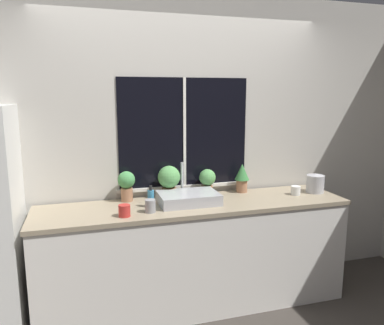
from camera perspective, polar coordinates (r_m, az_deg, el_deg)
The scene contains 14 objects.
ground_plane at distance 3.30m, azimuth 2.10°, elevation -23.20°, with size 14.00×14.00×0.00m, color #38332D.
wall_back at distance 3.42m, azimuth -1.31°, elevation 2.42°, with size 8.00×0.09×2.70m.
wall_right at distance 5.25m, azimuth 21.74°, elevation 4.47°, with size 0.06×7.00×2.70m.
counter at distance 3.33m, azimuth 0.46°, elevation -13.82°, with size 2.63×0.62×0.92m.
sink at distance 3.16m, azimuth -0.58°, elevation -5.40°, with size 0.50×0.39×0.31m.
potted_plant_far_left at distance 3.24m, azimuth -9.95°, elevation -3.22°, with size 0.15×0.15×0.26m.
potted_plant_center_left at distance 3.29m, azimuth -3.52°, elevation -2.60°, with size 0.20×0.20×0.29m.
potted_plant_center_right at distance 3.39m, azimuth 2.36°, elevation -2.67°, with size 0.15×0.15×0.24m.
potted_plant_far_right at distance 3.51m, azimuth 7.62°, elevation -2.08°, with size 0.14×0.14×0.27m.
soap_bottle at distance 3.06m, azimuth -6.29°, elevation -5.43°, with size 0.05×0.05×0.18m.
mug_red at distance 2.87m, azimuth -10.26°, elevation -7.24°, with size 0.09×0.09×0.09m.
mug_grey at distance 2.93m, azimuth -6.37°, elevation -6.60°, with size 0.08×0.08×0.10m.
mug_white at distance 3.54m, azimuth 15.51°, elevation -4.12°, with size 0.09×0.09×0.08m.
kettle at distance 3.67m, azimuth 18.27°, elevation -3.00°, with size 0.16×0.16×0.18m.
Camera 1 is at (-0.89, -2.60, 1.83)m, focal length 35.00 mm.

